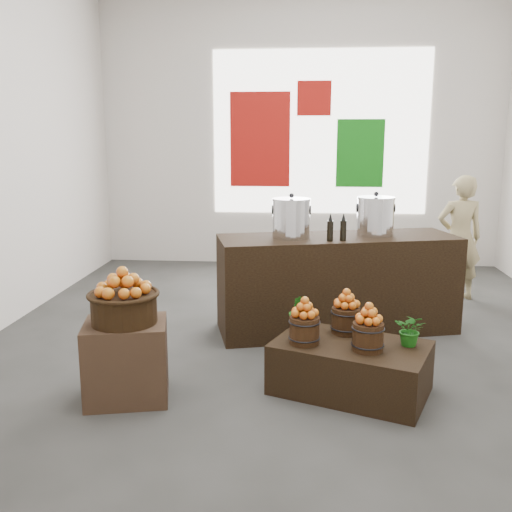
# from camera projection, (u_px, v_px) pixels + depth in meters

# --- Properties ---
(ground) EXTENTS (7.00, 7.00, 0.00)m
(ground) POSITION_uv_depth(u_px,v_px,m) (294.00, 340.00, 5.54)
(ground) COLOR #3E3E3B
(ground) RESTS_ON ground
(back_wall) EXTENTS (6.00, 0.04, 4.00)m
(back_wall) POSITION_uv_depth(u_px,v_px,m) (300.00, 133.00, 8.54)
(back_wall) COLOR beige
(back_wall) RESTS_ON ground
(back_opening) EXTENTS (3.20, 0.02, 2.40)m
(back_opening) POSITION_uv_depth(u_px,v_px,m) (320.00, 133.00, 8.50)
(back_opening) COLOR white
(back_opening) RESTS_ON back_wall
(deco_red_left) EXTENTS (0.90, 0.04, 1.40)m
(deco_red_left) POSITION_uv_depth(u_px,v_px,m) (260.00, 140.00, 8.58)
(deco_red_left) COLOR #A2110C
(deco_red_left) RESTS_ON back_wall
(deco_green_right) EXTENTS (0.70, 0.04, 1.00)m
(deco_green_right) POSITION_uv_depth(u_px,v_px,m) (360.00, 153.00, 8.50)
(deco_green_right) COLOR #106C11
(deco_green_right) RESTS_ON back_wall
(deco_red_upper) EXTENTS (0.50, 0.04, 0.50)m
(deco_red_upper) POSITION_uv_depth(u_px,v_px,m) (314.00, 98.00, 8.40)
(deco_red_upper) COLOR #A2110C
(deco_red_upper) RESTS_ON back_wall
(crate) EXTENTS (0.69, 0.61, 0.60)m
(crate) POSITION_uv_depth(u_px,v_px,m) (127.00, 361.00, 4.26)
(crate) COLOR #473221
(crate) RESTS_ON ground
(wicker_basket) EXTENTS (0.48, 0.48, 0.22)m
(wicker_basket) POSITION_uv_depth(u_px,v_px,m) (124.00, 308.00, 4.17)
(wicker_basket) COLOR black
(wicker_basket) RESTS_ON crate
(apples_in_basket) EXTENTS (0.37, 0.37, 0.20)m
(apples_in_basket) POSITION_uv_depth(u_px,v_px,m) (123.00, 281.00, 4.13)
(apples_in_basket) COLOR #9E0509
(apples_in_basket) RESTS_ON wicker_basket
(display_table) EXTENTS (1.32, 1.07, 0.39)m
(display_table) POSITION_uv_depth(u_px,v_px,m) (350.00, 367.00, 4.39)
(display_table) COLOR black
(display_table) RESTS_ON ground
(apple_bucket_front_left) EXTENTS (0.23, 0.23, 0.21)m
(apple_bucket_front_left) POSITION_uv_depth(u_px,v_px,m) (304.00, 330.00, 4.33)
(apple_bucket_front_left) COLOR #381F0F
(apple_bucket_front_left) RESTS_ON display_table
(apples_in_bucket_front_left) EXTENTS (0.17, 0.17, 0.15)m
(apples_in_bucket_front_left) POSITION_uv_depth(u_px,v_px,m) (305.00, 307.00, 4.29)
(apples_in_bucket_front_left) COLOR #9E0509
(apples_in_bucket_front_left) RESTS_ON apple_bucket_front_left
(apple_bucket_front_right) EXTENTS (0.23, 0.23, 0.21)m
(apple_bucket_front_right) POSITION_uv_depth(u_px,v_px,m) (368.00, 337.00, 4.19)
(apple_bucket_front_right) COLOR #381F0F
(apple_bucket_front_right) RESTS_ON display_table
(apples_in_bucket_front_right) EXTENTS (0.17, 0.17, 0.15)m
(apples_in_bucket_front_right) POSITION_uv_depth(u_px,v_px,m) (369.00, 313.00, 4.15)
(apples_in_bucket_front_right) COLOR #9E0509
(apples_in_bucket_front_right) RESTS_ON apple_bucket_front_right
(apple_bucket_rear) EXTENTS (0.23, 0.23, 0.21)m
(apple_bucket_rear) POSITION_uv_depth(u_px,v_px,m) (346.00, 320.00, 4.56)
(apple_bucket_rear) COLOR #381F0F
(apple_bucket_rear) RESTS_ON display_table
(apples_in_bucket_rear) EXTENTS (0.17, 0.17, 0.15)m
(apples_in_bucket_rear) POSITION_uv_depth(u_px,v_px,m) (346.00, 298.00, 4.53)
(apples_in_bucket_rear) COLOR #9E0509
(apples_in_bucket_rear) RESTS_ON apple_bucket_rear
(herb_garnish_right) EXTENTS (0.29, 0.27, 0.25)m
(herb_garnish_right) POSITION_uv_depth(u_px,v_px,m) (411.00, 330.00, 4.27)
(herb_garnish_right) COLOR #165812
(herb_garnish_right) RESTS_ON display_table
(herb_garnish_left) EXTENTS (0.18, 0.15, 0.28)m
(herb_garnish_left) POSITION_uv_depth(u_px,v_px,m) (298.00, 311.00, 4.68)
(herb_garnish_left) COLOR #165812
(herb_garnish_left) RESTS_ON display_table
(counter) EXTENTS (2.48, 1.32, 0.97)m
(counter) POSITION_uv_depth(u_px,v_px,m) (337.00, 283.00, 5.77)
(counter) COLOR black
(counter) RESTS_ON ground
(stock_pot_left) EXTENTS (0.37, 0.37, 0.37)m
(stock_pot_left) POSITION_uv_depth(u_px,v_px,m) (291.00, 219.00, 5.55)
(stock_pot_left) COLOR silver
(stock_pot_left) RESTS_ON counter
(stock_pot_center) EXTENTS (0.37, 0.37, 0.37)m
(stock_pot_center) POSITION_uv_depth(u_px,v_px,m) (375.00, 217.00, 5.69)
(stock_pot_center) COLOR silver
(stock_pot_center) RESTS_ON counter
(oil_cruets) EXTENTS (0.18, 0.11, 0.27)m
(oil_cruets) POSITION_uv_depth(u_px,v_px,m) (347.00, 227.00, 5.41)
(oil_cruets) COLOR black
(oil_cruets) RESTS_ON counter
(shopper) EXTENTS (0.58, 0.41, 1.50)m
(shopper) POSITION_uv_depth(u_px,v_px,m) (459.00, 238.00, 6.84)
(shopper) COLOR #9E8D60
(shopper) RESTS_ON ground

